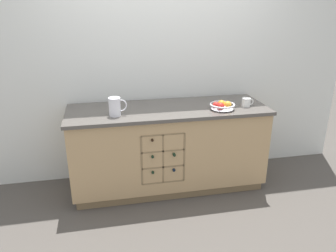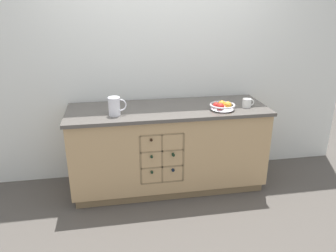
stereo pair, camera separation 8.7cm
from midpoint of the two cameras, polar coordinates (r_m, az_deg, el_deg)
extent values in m
plane|color=#4C4742|center=(3.72, 0.68, -10.14)|extent=(14.00, 14.00, 0.00)
cube|color=silver|center=(3.64, -0.41, 10.70)|extent=(4.41, 0.06, 2.55)
cube|color=olive|center=(3.70, 0.68, -9.54)|extent=(1.95, 0.60, 0.09)
cube|color=tan|center=(3.50, 0.71, -3.43)|extent=(2.01, 0.66, 0.77)
cube|color=#514C47|center=(3.36, 0.74, 2.87)|extent=(2.05, 0.70, 0.03)
cube|color=olive|center=(3.27, -0.53, -5.03)|extent=(0.42, 0.01, 0.51)
cube|color=olive|center=(3.20, -4.11, -5.70)|extent=(0.02, 0.10, 0.51)
cube|color=olive|center=(3.27, 3.28, -5.14)|extent=(0.02, 0.10, 0.51)
cube|color=olive|center=(3.35, -0.36, -9.37)|extent=(0.42, 0.10, 0.02)
cube|color=olive|center=(3.27, -0.37, -6.77)|extent=(0.42, 0.10, 0.02)
cube|color=olive|center=(3.19, -0.38, -4.05)|extent=(0.42, 0.10, 0.02)
cube|color=olive|center=(3.12, -0.38, -1.20)|extent=(0.42, 0.10, 0.02)
cube|color=olive|center=(3.23, -0.37, -5.43)|extent=(0.02, 0.10, 0.51)
cylinder|color=black|center=(3.36, -2.44, -6.76)|extent=(0.07, 0.18, 0.07)
cylinder|color=black|center=(3.25, -2.13, -7.81)|extent=(0.03, 0.08, 0.03)
cylinder|color=black|center=(3.40, 1.05, -6.29)|extent=(0.08, 0.20, 0.08)
cylinder|color=black|center=(3.28, 1.53, -7.42)|extent=(0.03, 0.09, 0.03)
cylinder|color=black|center=(3.29, -2.48, -4.14)|extent=(0.07, 0.18, 0.07)
cylinder|color=black|center=(3.17, -2.17, -5.13)|extent=(0.03, 0.08, 0.03)
cylinder|color=black|center=(3.32, 1.11, -3.77)|extent=(0.08, 0.20, 0.08)
cylinder|color=black|center=(3.19, 1.60, -4.81)|extent=(0.03, 0.09, 0.03)
cylinder|color=black|center=(3.22, -2.54, -1.33)|extent=(0.07, 0.18, 0.07)
cylinder|color=black|center=(3.10, -2.22, -2.23)|extent=(0.03, 0.08, 0.03)
cylinder|color=silver|center=(3.35, 10.15, 2.89)|extent=(0.11, 0.11, 0.01)
cone|color=silver|center=(3.34, 10.18, 3.38)|extent=(0.23, 0.23, 0.05)
torus|color=silver|center=(3.33, 10.20, 3.64)|extent=(0.25, 0.25, 0.02)
sphere|color=red|center=(3.28, 9.87, 3.29)|extent=(0.08, 0.08, 0.08)
sphere|color=gold|center=(3.36, 10.07, 3.74)|extent=(0.08, 0.08, 0.08)
sphere|color=gold|center=(3.34, 11.09, 3.53)|extent=(0.08, 0.08, 0.08)
sphere|color=red|center=(3.32, 9.11, 3.50)|extent=(0.07, 0.07, 0.07)
cylinder|color=white|center=(3.14, -8.56, 3.41)|extent=(0.11, 0.11, 0.18)
torus|color=white|center=(3.11, -8.64, 4.91)|extent=(0.12, 0.12, 0.01)
torus|color=white|center=(3.14, -7.50, 3.63)|extent=(0.12, 0.01, 0.12)
cylinder|color=white|center=(3.47, 14.25, 3.92)|extent=(0.09, 0.09, 0.09)
torus|color=white|center=(3.49, 14.95, 3.98)|extent=(0.07, 0.01, 0.07)
camera|label=1|loc=(0.04, -89.27, 0.28)|focal=35.00mm
camera|label=2|loc=(0.04, 90.73, -0.28)|focal=35.00mm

